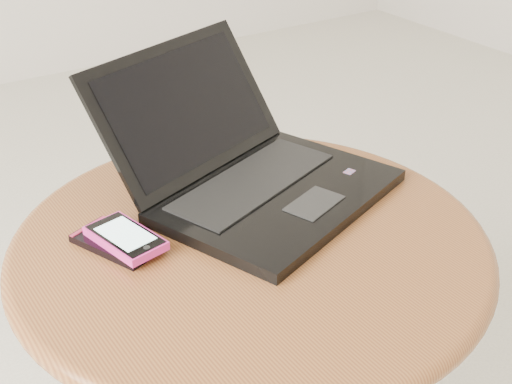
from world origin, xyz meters
TOP-DOWN VIEW (x-y plane):
  - table at (-0.08, -0.02)m, footprint 0.61×0.61m
  - laptop at (-0.02, 0.07)m, footprint 0.40×0.42m
  - phone_black at (-0.23, 0.04)m, footprint 0.09×0.12m
  - phone_pink at (-0.22, 0.03)m, footprint 0.08×0.11m

SIDE VIEW (x-z plane):
  - table at x=-0.08m, z-range 0.14..0.63m
  - phone_black at x=-0.23m, z-range 0.49..0.50m
  - phone_pink at x=-0.22m, z-range 0.50..0.51m
  - laptop at x=-0.02m, z-range 0.43..0.61m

